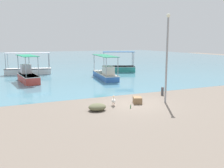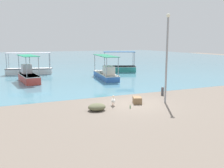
# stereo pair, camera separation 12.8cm
# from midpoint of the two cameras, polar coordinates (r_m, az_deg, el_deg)

# --- Properties ---
(ground) EXTENTS (120.00, 120.00, 0.00)m
(ground) POSITION_cam_midpoint_polar(r_m,az_deg,el_deg) (18.41, 5.33, -4.53)
(ground) COLOR #77695D
(harbor_water) EXTENTS (110.00, 90.00, 0.00)m
(harbor_water) POSITION_cam_midpoint_polar(r_m,az_deg,el_deg) (64.38, -15.56, 5.46)
(harbor_water) COLOR teal
(harbor_water) RESTS_ON ground
(fishing_boat_far_right) EXTENTS (5.28, 3.64, 2.95)m
(fishing_boat_far_right) POSITION_cam_midpoint_polar(r_m,az_deg,el_deg) (37.34, 1.73, 3.76)
(fishing_boat_far_right) COLOR teal
(fishing_boat_far_right) RESTS_ON harbor_water
(fishing_boat_near_right) EXTENTS (6.31, 2.97, 2.94)m
(fishing_boat_near_right) POSITION_cam_midpoint_polar(r_m,az_deg,el_deg) (36.25, -18.28, 3.08)
(fishing_boat_near_right) COLOR silver
(fishing_boat_near_right) RESTS_ON harbor_water
(fishing_boat_center) EXTENTS (2.10, 5.03, 2.97)m
(fishing_boat_center) POSITION_cam_midpoint_polar(r_m,az_deg,el_deg) (29.30, -18.43, 1.81)
(fishing_boat_center) COLOR #C13E36
(fishing_boat_center) RESTS_ON harbor_water
(fishing_boat_near_left) EXTENTS (2.47, 6.88, 2.79)m
(fishing_boat_near_left) POSITION_cam_midpoint_polar(r_m,az_deg,el_deg) (30.31, -1.25, 2.44)
(fishing_boat_near_left) COLOR #366BBC
(fishing_boat_near_left) RESTS_ON harbor_water
(pelican) EXTENTS (0.48, 0.77, 0.80)m
(pelican) POSITION_cam_midpoint_polar(r_m,az_deg,el_deg) (17.72, 0.48, -3.80)
(pelican) COLOR #E0997A
(pelican) RESTS_ON ground
(lamp_post) EXTENTS (0.28, 0.28, 6.45)m
(lamp_post) POSITION_cam_midpoint_polar(r_m,az_deg,el_deg) (18.60, 12.61, 6.64)
(lamp_post) COLOR gray
(lamp_post) RESTS_ON ground
(mooring_bollard) EXTENTS (0.24, 0.24, 0.71)m
(mooring_bollard) POSITION_cam_midpoint_polar(r_m,az_deg,el_deg) (21.55, 11.64, -1.52)
(mooring_bollard) COLOR #47474C
(mooring_bollard) RESTS_ON ground
(net_pile) EXTENTS (1.19, 1.01, 0.47)m
(net_pile) POSITION_cam_midpoint_polar(r_m,az_deg,el_deg) (16.58, -3.27, -5.27)
(net_pile) COLOR #666749
(net_pile) RESTS_ON ground
(cargo_crate) EXTENTS (0.89, 1.05, 0.47)m
(cargo_crate) POSITION_cam_midpoint_polar(r_m,az_deg,el_deg) (18.55, 5.97, -3.68)
(cargo_crate) COLOR olive
(cargo_crate) RESTS_ON ground
(glass_bottle) EXTENTS (0.07, 0.07, 0.27)m
(glass_bottle) POSITION_cam_midpoint_polar(r_m,az_deg,el_deg) (17.14, 4.39, -5.23)
(glass_bottle) COLOR #3F7F4C
(glass_bottle) RESTS_ON ground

